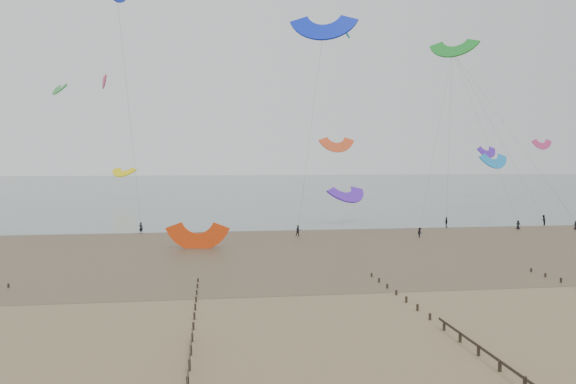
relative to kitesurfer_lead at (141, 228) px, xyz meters
The scene contains 6 objects.
ground 55.37m from the kitesurfer_lead, 64.23° to the right, with size 500.00×500.00×0.00m, color brown.
sea_and_shore 25.29m from the kitesurfer_lead, 37.70° to the right, with size 500.00×665.00×0.03m.
kitesurfer_lead is the anchor object (origin of this frame).
kitesurfers 57.92m from the kitesurfer_lead, ahead, with size 135.62×18.73×1.89m.
grounded_kite 19.43m from the kitesurfer_lead, 60.46° to the right, with size 7.26×3.81×5.53m, color #F0420F, non-canonical shape.
kites_airborne 50.00m from the kitesurfer_lead, 56.73° to the left, with size 239.34×115.23×39.14m.
Camera 1 is at (-12.70, -44.39, 12.52)m, focal length 35.00 mm.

